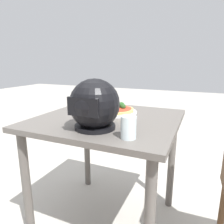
{
  "coord_description": "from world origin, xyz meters",
  "views": [
    {
      "loc": [
        -0.52,
        1.12,
        1.08
      ],
      "look_at": [
        -0.0,
        -0.06,
        0.77
      ],
      "focal_mm": 33.36,
      "sensor_mm": 36.0,
      "label": 1
    }
  ],
  "objects_px": {
    "dining_table": "(108,135)",
    "drinking_glass": "(128,127)",
    "pizza": "(116,109)",
    "motorcycle_helmet": "(95,105)"
  },
  "relations": [
    {
      "from": "pizza",
      "to": "motorcycle_helmet",
      "type": "bearing_deg",
      "value": 94.98
    },
    {
      "from": "motorcycle_helmet",
      "to": "dining_table",
      "type": "bearing_deg",
      "value": -81.9
    },
    {
      "from": "motorcycle_helmet",
      "to": "pizza",
      "type": "bearing_deg",
      "value": -85.02
    },
    {
      "from": "dining_table",
      "to": "motorcycle_helmet",
      "type": "relative_size",
      "value": 3.3
    },
    {
      "from": "dining_table",
      "to": "pizza",
      "type": "height_order",
      "value": "pizza"
    },
    {
      "from": "dining_table",
      "to": "pizza",
      "type": "bearing_deg",
      "value": -90.51
    },
    {
      "from": "dining_table",
      "to": "drinking_glass",
      "type": "xyz_separation_m",
      "value": [
        -0.24,
        0.29,
        0.16
      ]
    },
    {
      "from": "dining_table",
      "to": "drinking_glass",
      "type": "height_order",
      "value": "drinking_glass"
    },
    {
      "from": "dining_table",
      "to": "drinking_glass",
      "type": "distance_m",
      "value": 0.41
    },
    {
      "from": "pizza",
      "to": "drinking_glass",
      "type": "height_order",
      "value": "drinking_glass"
    }
  ]
}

